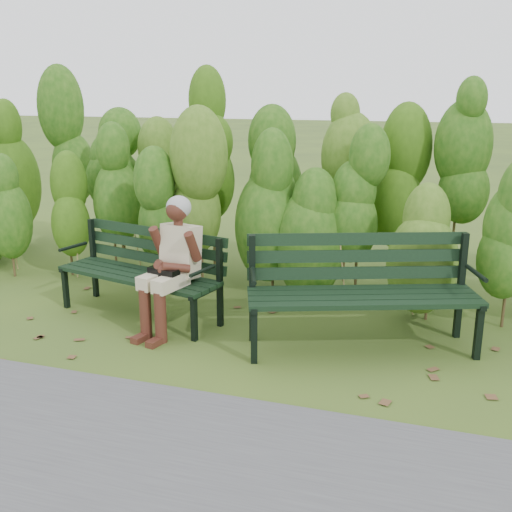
% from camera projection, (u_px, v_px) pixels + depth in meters
% --- Properties ---
extents(ground, '(80.00, 80.00, 0.00)m').
position_uv_depth(ground, '(244.00, 345.00, 5.46)').
color(ground, '#3A4F20').
extents(footpath, '(60.00, 2.50, 0.01)m').
position_uv_depth(footpath, '(122.00, 495.00, 3.43)').
color(footpath, '#474749').
rests_on(footpath, ground).
extents(hedge_band, '(11.04, 1.67, 2.42)m').
position_uv_depth(hedge_band, '(296.00, 179.00, 6.82)').
color(hedge_band, '#47381E').
rests_on(hedge_band, ground).
extents(leaf_litter, '(5.95, 2.17, 0.01)m').
position_uv_depth(leaf_litter, '(280.00, 355.00, 5.25)').
color(leaf_litter, brown).
rests_on(leaf_litter, ground).
extents(bench_left, '(1.86, 0.97, 0.89)m').
position_uv_depth(bench_left, '(144.00, 265.00, 6.08)').
color(bench_left, black).
rests_on(bench_left, ground).
extents(bench_right, '(2.11, 1.29, 1.00)m').
position_uv_depth(bench_right, '(361.00, 283.00, 5.31)').
color(bench_right, black).
rests_on(bench_right, ground).
extents(seated_woman, '(0.54, 0.79, 1.29)m').
position_uv_depth(seated_woman, '(172.00, 257.00, 5.62)').
color(seated_woman, beige).
rests_on(seated_woman, ground).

